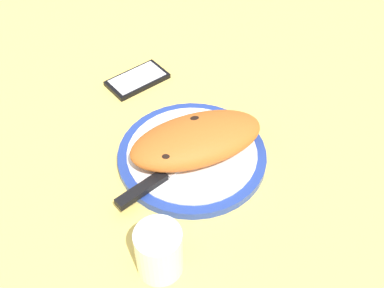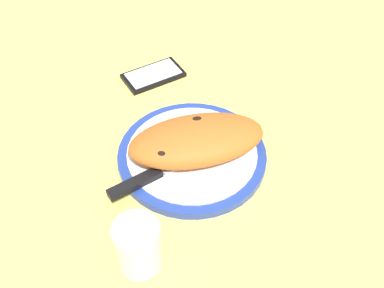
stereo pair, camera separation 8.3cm
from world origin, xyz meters
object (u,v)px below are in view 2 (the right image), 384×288
at_px(water_glass, 138,248).
at_px(knife, 150,176).
at_px(plate, 192,155).
at_px(smartphone, 153,75).
at_px(fork, 188,127).
at_px(calzone, 196,138).

bearing_deg(water_glass, knife, -97.04).
distance_m(plate, water_glass, 0.23).
xyz_separation_m(smartphone, water_glass, (0.03, 0.45, 0.03)).
distance_m(fork, knife, 0.14).
distance_m(plate, knife, 0.10).
bearing_deg(knife, water_glass, 82.96).
bearing_deg(knife, plate, -143.73).
relative_size(knife, water_glass, 2.36).
xyz_separation_m(plate, calzone, (-0.01, -0.00, 0.04)).
bearing_deg(plate, smartphone, -74.86).
distance_m(calzone, fork, 0.06).
distance_m(plate, calzone, 0.04).
bearing_deg(calzone, knife, 35.50).
bearing_deg(smartphone, fork, 108.84).
bearing_deg(plate, calzone, -152.26).
relative_size(knife, smartphone, 1.41).
distance_m(calzone, knife, 0.11).
height_order(fork, water_glass, water_glass).
xyz_separation_m(plate, fork, (0.00, -0.06, 0.01)).
distance_m(plate, fork, 0.06).
relative_size(plate, knife, 1.32).
bearing_deg(calzone, fork, -78.12).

